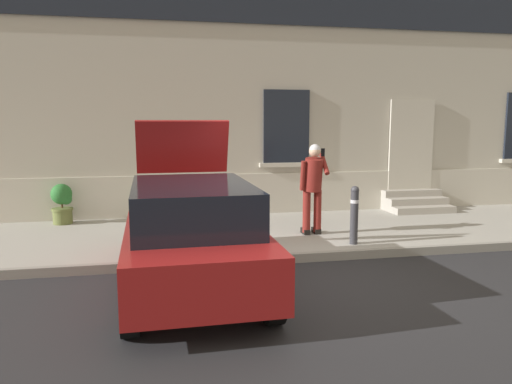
{
  "coord_description": "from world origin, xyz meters",
  "views": [
    {
      "loc": [
        -2.11,
        -6.66,
        2.31
      ],
      "look_at": [
        -0.46,
        1.6,
        1.1
      ],
      "focal_mm": 34.36,
      "sensor_mm": 36.0,
      "label": 1
    }
  ],
  "objects": [
    {
      "name": "ground_plane",
      "position": [
        0.0,
        0.0,
        0.0
      ],
      "size": [
        80.0,
        80.0,
        0.0
      ],
      "primitive_type": "plane",
      "color": "#232326"
    },
    {
      "name": "sidewalk",
      "position": [
        0.0,
        2.8,
        0.07
      ],
      "size": [
        24.0,
        3.6,
        0.15
      ],
      "primitive_type": "cube",
      "color": "#99968E",
      "rests_on": "ground"
    },
    {
      "name": "curb_edge",
      "position": [
        0.0,
        0.94,
        0.07
      ],
      "size": [
        24.0,
        0.12,
        0.15
      ],
      "primitive_type": "cube",
      "color": "gray",
      "rests_on": "ground"
    },
    {
      "name": "building_facade",
      "position": [
        0.01,
        5.29,
        3.73
      ],
      "size": [
        24.0,
        1.52,
        7.5
      ],
      "color": "#B2AD9E",
      "rests_on": "ground"
    },
    {
      "name": "entrance_stoop",
      "position": [
        4.07,
        4.23,
        0.34
      ],
      "size": [
        1.52,
        0.96,
        0.48
      ],
      "color": "#9E998E",
      "rests_on": "sidewalk"
    },
    {
      "name": "hatchback_car_red",
      "position": [
        -1.69,
        -0.04,
        0.8
      ],
      "size": [
        1.86,
        4.1,
        2.34
      ],
      "color": "maroon",
      "rests_on": "ground"
    },
    {
      "name": "bollard_near_person",
      "position": [
        1.27,
        1.35,
        0.71
      ],
      "size": [
        0.15,
        0.15,
        1.04
      ],
      "color": "#333338",
      "rests_on": "sidewalk"
    },
    {
      "name": "person_on_phone",
      "position": [
        0.77,
        2.19,
        1.15
      ],
      "size": [
        0.51,
        0.5,
        1.75
      ],
      "rotation": [
        0.0,
        0.0,
        -0.2
      ],
      "color": "maroon",
      "rests_on": "sidewalk"
    },
    {
      "name": "planter_olive",
      "position": [
        -4.14,
        4.22,
        0.61
      ],
      "size": [
        0.44,
        0.44,
        0.86
      ],
      "color": "#606B38",
      "rests_on": "sidewalk"
    },
    {
      "name": "planter_cream",
      "position": [
        -2.07,
        3.9,
        0.61
      ],
      "size": [
        0.44,
        0.44,
        0.86
      ],
      "color": "beige",
      "rests_on": "sidewalk"
    }
  ]
}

